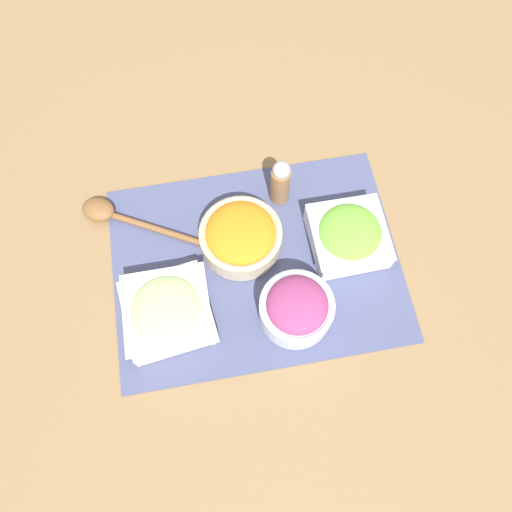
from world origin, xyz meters
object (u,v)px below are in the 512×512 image
Objects in this scene: cucumber_bowl at (167,311)px; wooden_spoon at (115,215)px; carrot_bowl at (241,236)px; pepper_shaker at (280,182)px; lettuce_bowl at (349,235)px; onion_bowl at (296,308)px.

cucumber_bowl reaches higher than wooden_spoon.
pepper_shaker is (-0.09, -0.08, 0.02)m from carrot_bowl.
lettuce_bowl is at bearing 163.21° from wooden_spoon.
carrot_bowl is 0.16m from onion_bowl.
pepper_shaker reaches higher than carrot_bowl.
wooden_spoon is 0.31m from pepper_shaker.
lettuce_bowl is 0.17m from onion_bowl.
wooden_spoon is at bearing -1.68° from pepper_shaker.
cucumber_bowl is 0.22m from wooden_spoon.
onion_bowl is at bearing 85.69° from pepper_shaker.
carrot_bowl is (-0.14, -0.11, 0.01)m from cucumber_bowl.
cucumber_bowl is at bearing 110.72° from wooden_spoon.
lettuce_bowl is at bearing -135.56° from onion_bowl.
carrot_bowl reaches higher than cucumber_bowl.
carrot_bowl is 1.18× the size of onion_bowl.
pepper_shaker is at bearing -94.31° from onion_bowl.
lettuce_bowl is 1.07× the size of onion_bowl.
carrot_bowl is (0.19, -0.03, 0.00)m from lettuce_bowl.
carrot_bowl is at bearing -64.98° from onion_bowl.
carrot_bowl reaches higher than wooden_spoon.
lettuce_bowl is 0.91× the size of carrot_bowl.
cucumber_bowl is 0.30m from pepper_shaker.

